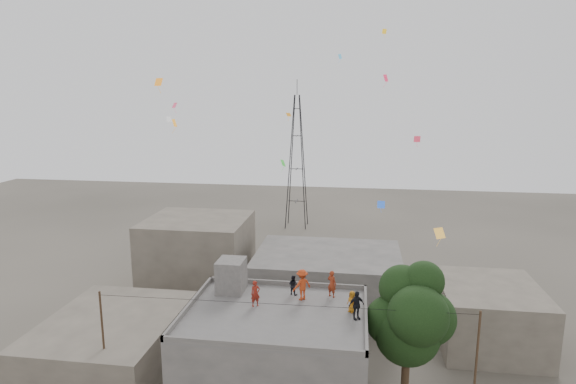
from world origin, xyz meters
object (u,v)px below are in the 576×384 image
object	(u,v)px
stair_head_box	(231,276)
transmission_tower	(297,162)
tree	(411,317)
person_red_adult	(332,284)
person_dark_adult	(356,305)

from	to	relation	value
stair_head_box	transmission_tower	xyz separation A→B (m)	(-0.80, 37.40, 1.97)
tree	person_red_adult	xyz separation A→B (m)	(-4.43, 2.05, 0.81)
stair_head_box	tree	xyz separation A→B (m)	(10.57, -2.00, -1.00)
stair_head_box	person_dark_adult	world-z (taller)	stair_head_box
transmission_tower	stair_head_box	bearing A→B (deg)	-88.77
transmission_tower	tree	bearing A→B (deg)	-73.91
stair_head_box	transmission_tower	bearing A→B (deg)	91.23
tree	transmission_tower	world-z (taller)	transmission_tower
stair_head_box	person_dark_adult	xyz separation A→B (m)	(7.60, -2.71, -0.21)
stair_head_box	person_dark_adult	distance (m)	8.07
transmission_tower	person_dark_adult	bearing A→B (deg)	-78.17
person_dark_adult	transmission_tower	bearing A→B (deg)	72.15
stair_head_box	transmission_tower	world-z (taller)	transmission_tower
person_red_adult	person_dark_adult	bearing A→B (deg)	150.74
stair_head_box	tree	distance (m)	10.80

